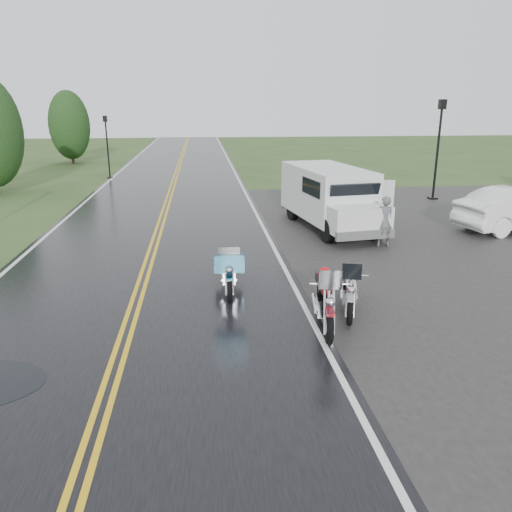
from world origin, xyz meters
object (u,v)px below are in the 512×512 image
at_px(person_at_van, 384,222).
at_px(lamp_post_far_right, 438,150).
at_px(motorcycle_silver, 351,299).
at_px(van_white, 329,210).
at_px(lamp_post_far_left, 108,147).
at_px(motorcycle_teal, 229,278).
at_px(motorcycle_red, 330,312).

distance_m(person_at_van, lamp_post_far_right, 9.44).
distance_m(motorcycle_silver, van_white, 6.47).
bearing_deg(person_at_van, lamp_post_far_left, -52.83).
height_order(motorcycle_teal, van_white, van_white).
bearing_deg(motorcycle_silver, van_white, 95.33).
relative_size(motorcycle_teal, lamp_post_far_left, 0.58).
bearing_deg(lamp_post_far_right, motorcycle_silver, -120.97).
relative_size(motorcycle_silver, person_at_van, 1.33).
distance_m(motorcycle_teal, lamp_post_far_left, 21.82).
distance_m(lamp_post_far_left, lamp_post_far_right, 18.82).
xyz_separation_m(motorcycle_teal, lamp_post_far_left, (-6.13, 20.90, 1.23)).
height_order(motorcycle_teal, lamp_post_far_left, lamp_post_far_left).
bearing_deg(lamp_post_far_left, person_at_van, -55.90).
distance_m(motorcycle_red, motorcycle_silver, 0.99).
bearing_deg(motorcycle_silver, lamp_post_far_right, 74.56).
bearing_deg(motorcycle_silver, person_at_van, 79.66).
relative_size(person_at_van, lamp_post_far_left, 0.43).
distance_m(motorcycle_silver, lamp_post_far_right, 15.73).
relative_size(motorcycle_red, person_at_van, 1.46).
height_order(motorcycle_teal, motorcycle_silver, motorcycle_teal).
distance_m(motorcycle_teal, person_at_van, 6.68).
bearing_deg(motorcycle_red, van_white, 84.70).
height_order(motorcycle_silver, lamp_post_far_right, lamp_post_far_right).
distance_m(motorcycle_red, motorcycle_teal, 2.84).
relative_size(motorcycle_red, van_white, 0.41).
bearing_deg(motorcycle_silver, motorcycle_red, -113.83).
height_order(motorcycle_teal, person_at_van, person_at_van).
bearing_deg(van_white, lamp_post_far_left, 112.09).
distance_m(van_white, lamp_post_far_right, 9.95).
bearing_deg(lamp_post_far_left, van_white, -59.00).
bearing_deg(lamp_post_far_right, van_white, -134.35).
bearing_deg(motorcycle_teal, motorcycle_silver, -29.69).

